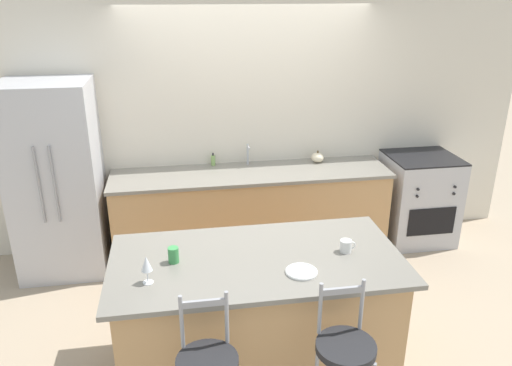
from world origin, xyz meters
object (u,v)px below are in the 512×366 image
at_px(pumpkin_decoration, 318,158).
at_px(dinner_plate, 301,271).
at_px(bar_stool_far, 344,363).
at_px(coffee_mug, 346,246).
at_px(wine_glass, 146,264).
at_px(soap_bottle, 213,160).
at_px(tumbler_cup, 173,255).
at_px(oven_range, 418,198).
at_px(refrigerator, 57,180).

bearing_deg(pumpkin_decoration, dinner_plate, -108.48).
height_order(bar_stool_far, coffee_mug, bar_stool_far).
distance_m(wine_glass, soap_bottle, 2.28).
bearing_deg(tumbler_cup, pumpkin_decoration, 50.81).
distance_m(oven_range, coffee_mug, 2.33).
distance_m(bar_stool_far, dinner_plate, 0.62).
relative_size(refrigerator, dinner_plate, 8.93).
xyz_separation_m(tumbler_cup, pumpkin_decoration, (1.54, 1.89, -0.03)).
relative_size(dinner_plate, soap_bottle, 1.57).
bearing_deg(soap_bottle, bar_stool_far, -78.98).
distance_m(dinner_plate, wine_glass, 0.99).
xyz_separation_m(bar_stool_far, pumpkin_decoration, (0.58, 2.66, 0.36)).
bearing_deg(refrigerator, bar_stool_far, -50.16).
height_order(tumbler_cup, soap_bottle, soap_bottle).
xyz_separation_m(dinner_plate, soap_bottle, (-0.39, 2.24, 0.02)).
relative_size(bar_stool_far, dinner_plate, 5.14).
bearing_deg(oven_range, wine_glass, -145.59).
xyz_separation_m(oven_range, dinner_plate, (-1.83, -1.97, 0.45)).
xyz_separation_m(tumbler_cup, soap_bottle, (0.43, 1.97, -0.02)).
height_order(bar_stool_far, dinner_plate, bar_stool_far).
distance_m(oven_range, wine_glass, 3.46).
distance_m(coffee_mug, soap_bottle, 2.16).
xyz_separation_m(wine_glass, tumbler_cup, (0.16, 0.23, -0.08)).
bearing_deg(tumbler_cup, bar_stool_far, -38.55).
xyz_separation_m(refrigerator, soap_bottle, (1.51, 0.29, 0.02)).
height_order(refrigerator, bar_stool_far, refrigerator).
height_order(wine_glass, pumpkin_decoration, wine_glass).
distance_m(tumbler_cup, soap_bottle, 2.02).
bearing_deg(oven_range, tumbler_cup, -147.32).
height_order(refrigerator, dinner_plate, refrigerator).
bearing_deg(dinner_plate, wine_glass, 177.52).
relative_size(coffee_mug, pumpkin_decoration, 0.85).
bearing_deg(pumpkin_decoration, refrigerator, -175.52).
height_order(dinner_plate, soap_bottle, soap_bottle).
xyz_separation_m(oven_range, coffee_mug, (-1.46, -1.75, 0.48)).
bearing_deg(coffee_mug, wine_glass, -172.60).
bearing_deg(refrigerator, tumbler_cup, -57.26).
distance_m(refrigerator, wine_glass, 2.12).
xyz_separation_m(bar_stool_far, tumbler_cup, (-0.96, 0.77, 0.38)).
relative_size(refrigerator, tumbler_cup, 17.09).
xyz_separation_m(oven_range, soap_bottle, (-2.22, 0.27, 0.47)).
distance_m(wine_glass, tumbler_cup, 0.29).
distance_m(refrigerator, bar_stool_far, 3.21).
bearing_deg(pumpkin_decoration, oven_range, -9.63).
distance_m(oven_range, bar_stool_far, 2.99).
relative_size(oven_range, tumbler_cup, 8.82).
bearing_deg(refrigerator, dinner_plate, -45.77).
height_order(bar_stool_far, tumbler_cup, bar_stool_far).
bearing_deg(bar_stool_far, soap_bottle, 101.02).
height_order(refrigerator, pumpkin_decoration, refrigerator).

